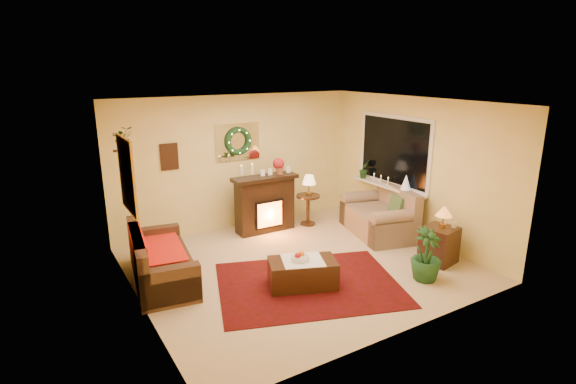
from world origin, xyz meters
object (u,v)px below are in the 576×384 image
loveseat (378,213)px  side_table_round (308,209)px  fireplace (265,204)px  sofa (161,254)px  end_table_square (439,247)px  coffee_table (303,273)px

loveseat → side_table_round: (-0.87, 1.11, -0.10)m
side_table_round → fireplace: bearing=171.1°
fireplace → side_table_round: 0.95m
sofa → side_table_round: (3.23, 0.92, -0.10)m
end_table_square → coffee_table: size_ratio=0.62×
sofa → fireplace: (2.32, 1.06, 0.12)m
loveseat → side_table_round: loveseat is taller
loveseat → coffee_table: loveseat is taller
fireplace → end_table_square: bearing=-57.1°
fireplace → side_table_round: bearing=-8.3°
loveseat → coffee_table: (-2.41, -1.07, -0.21)m
loveseat → coffee_table: size_ratio=1.63×
side_table_round → end_table_square: side_table_round is taller
end_table_square → coffee_table: bearing=169.5°
fireplace → loveseat: (1.78, -1.25, -0.13)m
sofa → loveseat: (4.10, -0.19, -0.01)m
sofa → side_table_round: size_ratio=2.94×
sofa → coffee_table: sofa is taller
fireplace → end_table_square: 3.28m
fireplace → coffee_table: (-0.63, -2.32, -0.34)m
sofa → side_table_round: sofa is taller
coffee_table → end_table_square: bearing=11.2°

